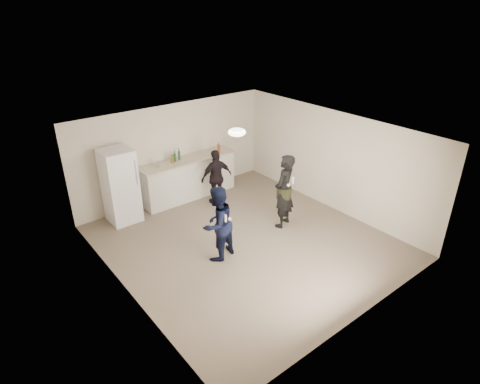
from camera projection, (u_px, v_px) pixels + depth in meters
floor at (246, 241)px, 8.90m from camera, size 6.00×6.00×0.00m
ceiling at (246, 133)px, 7.80m from camera, size 6.00×6.00×0.00m
wall_back at (173, 152)px, 10.46m from camera, size 6.00×0.00×6.00m
wall_front at (368, 257)px, 6.25m from camera, size 6.00×0.00×6.00m
wall_left at (121, 235)px, 6.81m from camera, size 0.00×6.00×6.00m
wall_right at (332, 161)px, 9.89m from camera, size 0.00×6.00×6.00m
counter at (189, 179)px, 10.67m from camera, size 2.60×0.56×1.05m
counter_top at (188, 160)px, 10.43m from camera, size 2.68×0.64×0.04m
fridge at (120, 186)px, 9.39m from camera, size 0.70×0.70×1.80m
fridge_handle at (136, 172)px, 9.11m from camera, size 0.02×0.02×0.60m
ceiling_dome at (237, 132)px, 8.03m from camera, size 0.36×0.36×0.16m
shaker at (159, 164)px, 9.89m from camera, size 0.08×0.08×0.17m
man at (217, 224)px, 8.03m from camera, size 0.90×0.78×1.60m
woman at (284, 191)px, 9.18m from camera, size 0.76×0.63×1.77m
camo_shorts at (284, 193)px, 9.19m from camera, size 0.34×0.34×0.28m
spectator at (217, 177)px, 10.25m from camera, size 0.90×0.46×1.47m
remote_man at (225, 218)px, 7.73m from camera, size 0.04×0.04×0.15m
nunchuk_man at (230, 219)px, 7.85m from camera, size 0.07×0.07×0.07m
remote_woman at (293, 180)px, 8.84m from camera, size 0.04×0.04×0.15m
nunchuk_woman at (288, 185)px, 8.85m from camera, size 0.07×0.07×0.07m
bottle_cluster at (193, 154)px, 10.45m from camera, size 1.41×0.34×0.25m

